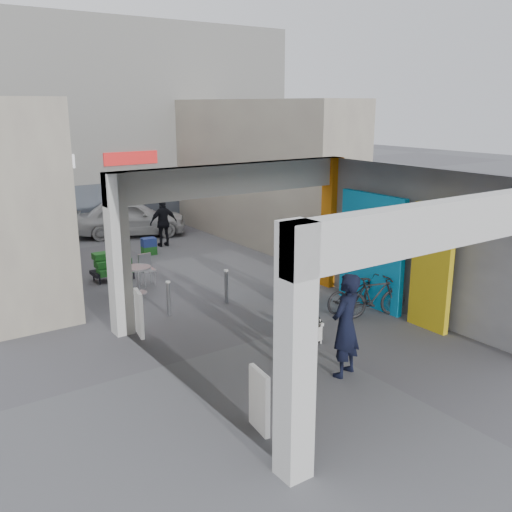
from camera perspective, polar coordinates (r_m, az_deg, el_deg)
ground at (r=12.67m, az=3.17°, el=-7.56°), size 90.00×90.00×0.00m
arcade_canopy at (r=11.71m, az=7.89°, el=2.26°), size 6.40×6.45×6.40m
far_building at (r=24.32m, az=-17.78°, el=12.28°), size 18.00×4.08×8.00m
plaza_bldg_right at (r=20.55m, az=0.39°, el=8.43°), size 2.00×9.00×5.00m
bollard_left at (r=13.59m, az=-8.74°, el=-4.25°), size 0.09×0.09×0.83m
bollard_center at (r=14.28m, az=-2.99°, el=-3.09°), size 0.09×0.09×0.85m
bollard_right at (r=15.30m, az=2.04°, el=-1.73°), size 0.09×0.09×0.91m
advert_board_near at (r=8.91m, az=0.35°, el=-14.22°), size 0.16×0.56×1.00m
advert_board_far at (r=12.54m, az=-11.60°, el=-5.62°), size 0.19×0.55×1.00m
cafe_set at (r=15.56m, az=-12.44°, el=-2.36°), size 1.43×1.16×0.87m
produce_stand at (r=16.67m, az=-14.06°, el=-1.26°), size 1.20×0.65×0.79m
crate_stack at (r=19.21m, az=-10.66°, el=0.97°), size 0.48×0.39×0.56m
border_collie at (r=12.09m, az=5.99°, el=-7.55°), size 0.22×0.43×0.60m
man_with_dog at (r=10.52m, az=8.95°, el=-6.86°), size 0.82×0.67×1.95m
man_back_turned at (r=10.84m, az=4.51°, el=-6.18°), size 1.15×1.07×1.90m
man_elderly at (r=13.95m, az=4.14°, el=-1.71°), size 0.90×0.66×1.71m
man_crates at (r=20.13m, az=-9.23°, el=3.31°), size 1.01×0.47×1.68m
bicycle_front at (r=13.98m, az=9.91°, el=-3.59°), size 1.75×0.68×0.90m
bicycle_rear at (r=13.60m, az=11.69°, el=-4.03°), size 1.70×0.97×0.98m
white_van at (r=22.06m, az=-12.45°, el=3.78°), size 4.39×3.05×1.39m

